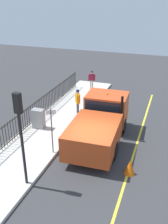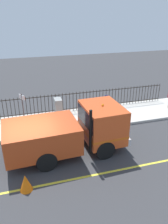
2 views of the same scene
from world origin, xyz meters
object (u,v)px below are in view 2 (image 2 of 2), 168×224
at_px(work_truck, 74,129).
at_px(traffic_cone, 26,183).
at_px(utility_cabinet, 58,108).
at_px(street_sign, 23,110).
at_px(worker_standing, 106,105).

relative_size(work_truck, traffic_cone, 8.19).
relative_size(utility_cabinet, street_sign, 0.49).
xyz_separation_m(worker_standing, traffic_cone, (-4.60, 5.22, -0.88)).
xyz_separation_m(utility_cabinet, street_sign, (-2.04, 2.23, 0.96)).
bearing_deg(utility_cabinet, worker_standing, -120.01).
xyz_separation_m(utility_cabinet, traffic_cone, (-6.18, 2.48, -0.41)).
distance_m(utility_cabinet, traffic_cone, 6.67).
relative_size(work_truck, street_sign, 2.39).
height_order(traffic_cone, street_sign, street_sign).
distance_m(worker_standing, traffic_cone, 7.01).
relative_size(worker_standing, traffic_cone, 2.41).
bearing_deg(street_sign, worker_standing, -84.74).
xyz_separation_m(worker_standing, utility_cabinet, (1.58, 2.74, -0.48)).
bearing_deg(traffic_cone, work_truck, -49.84).
height_order(worker_standing, traffic_cone, worker_standing).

